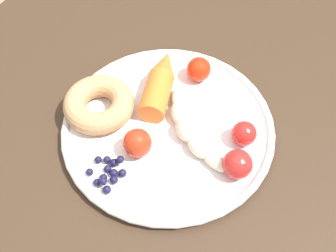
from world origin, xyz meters
name	(u,v)px	position (x,y,z in m)	size (l,w,h in m)	color
ground_plane	(187,252)	(0.00, 0.00, 0.00)	(6.00, 6.00, 0.00)	gray
dining_table	(200,142)	(0.00, 0.00, 0.63)	(0.93, 0.93, 0.72)	#38271A
plate	(168,127)	(0.06, -0.03, 0.73)	(0.32, 0.32, 0.02)	silver
banana	(190,129)	(0.06, 0.00, 0.74)	(0.11, 0.14, 0.03)	beige
carrot_orange	(160,82)	(0.01, -0.08, 0.75)	(0.14, 0.08, 0.04)	orange
donut	(99,104)	(0.09, -0.14, 0.75)	(0.11, 0.11, 0.03)	tan
blueberry_pile	(108,172)	(0.17, -0.06, 0.74)	(0.06, 0.05, 0.02)	#191638
tomato_near	(137,143)	(0.12, -0.05, 0.75)	(0.04, 0.04, 0.04)	red
tomato_mid	(244,133)	(0.03, 0.08, 0.75)	(0.04, 0.04, 0.04)	red
tomato_far	(237,164)	(0.08, 0.09, 0.75)	(0.04, 0.04, 0.04)	red
tomato_extra	(199,69)	(-0.05, -0.04, 0.75)	(0.04, 0.04, 0.04)	red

